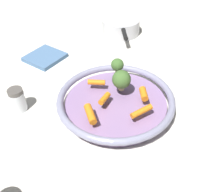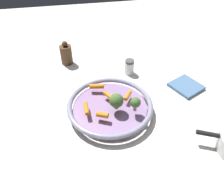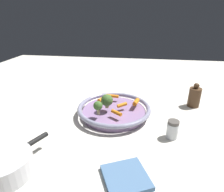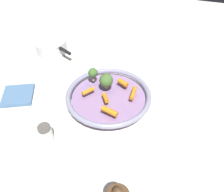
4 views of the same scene
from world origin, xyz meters
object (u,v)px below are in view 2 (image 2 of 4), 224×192
object	(u,v)px
broccoli_floret_edge	(135,103)
salt_shaker	(129,67)
serving_bowl	(110,107)
baby_carrot_near_rim	(86,108)
baby_carrot_right	(109,95)
baby_carrot_center	(102,115)
dish_towel	(186,86)
baby_carrot_back	(97,86)
broccoli_floret_mid	(116,101)
pepper_mill	(66,54)
baby_carrot_left	(128,96)

from	to	relation	value
broccoli_floret_edge	salt_shaker	world-z (taller)	broccoli_floret_edge
serving_bowl	baby_carrot_near_rim	world-z (taller)	baby_carrot_near_rim
baby_carrot_right	baby_carrot_center	distance (m)	0.11
baby_carrot_center	broccoli_floret_edge	size ratio (longest dim) A/B	0.75
baby_carrot_right	dish_towel	xyz separation A→B (m)	(-0.35, -0.05, -0.05)
baby_carrot_center	baby_carrot_back	xyz separation A→B (m)	(-0.00, -0.16, 0.00)
broccoli_floret_mid	dish_towel	xyz separation A→B (m)	(-0.33, -0.11, -0.07)
baby_carrot_center	broccoli_floret_edge	xyz separation A→B (m)	(-0.12, -0.01, 0.03)
baby_carrot_right	pepper_mill	bearing A→B (deg)	-66.23
broccoli_floret_edge	salt_shaker	distance (m)	0.29
baby_carrot_right	baby_carrot_near_rim	bearing A→B (deg)	31.00
salt_shaker	dish_towel	world-z (taller)	salt_shaker
baby_carrot_left	pepper_mill	xyz separation A→B (m)	(0.22, -0.35, -0.00)
baby_carrot_near_rim	dish_towel	size ratio (longest dim) A/B	0.51
baby_carrot_left	broccoli_floret_mid	xyz separation A→B (m)	(0.06, 0.05, 0.03)
serving_bowl	dish_towel	bearing A→B (deg)	-166.95
serving_bowl	baby_carrot_right	size ratio (longest dim) A/B	7.31
baby_carrot_right	baby_carrot_left	distance (m)	0.07
baby_carrot_center	salt_shaker	distance (m)	0.34
baby_carrot_right	baby_carrot_back	xyz separation A→B (m)	(0.04, -0.06, 0.00)
broccoli_floret_edge	baby_carrot_right	bearing A→B (deg)	-48.42
baby_carrot_back	salt_shaker	bearing A→B (deg)	-141.02
baby_carrot_right	broccoli_floret_edge	xyz separation A→B (m)	(-0.08, 0.09, 0.03)
baby_carrot_right	salt_shaker	bearing A→B (deg)	-123.81
dish_towel	salt_shaker	bearing A→B (deg)	-35.04
serving_bowl	baby_carrot_center	size ratio (longest dim) A/B	7.71
baby_carrot_center	baby_carrot_back	distance (m)	0.16
baby_carrot_center	pepper_mill	world-z (taller)	pepper_mill
baby_carrot_back	baby_carrot_left	bearing A→B (deg)	145.42
broccoli_floret_edge	pepper_mill	bearing A→B (deg)	-61.92
broccoli_floret_mid	salt_shaker	xyz separation A→B (m)	(-0.12, -0.26, -0.05)
broccoli_floret_edge	baby_carrot_center	bearing A→B (deg)	4.78
baby_carrot_center	dish_towel	xyz separation A→B (m)	(-0.39, -0.14, -0.05)
baby_carrot_left	baby_carrot_near_rim	distance (m)	0.17
baby_carrot_back	baby_carrot_left	size ratio (longest dim) A/B	1.17
baby_carrot_back	broccoli_floret_mid	size ratio (longest dim) A/B	0.94
serving_bowl	baby_carrot_right	world-z (taller)	baby_carrot_right
serving_bowl	baby_carrot_back	bearing A→B (deg)	-69.51
baby_carrot_left	baby_carrot_near_rim	world-z (taller)	baby_carrot_near_rim
serving_bowl	baby_carrot_back	xyz separation A→B (m)	(0.04, -0.10, 0.03)
baby_carrot_center	broccoli_floret_mid	world-z (taller)	broccoli_floret_mid
baby_carrot_left	salt_shaker	distance (m)	0.22
serving_bowl	baby_carrot_left	xyz separation A→B (m)	(-0.07, -0.02, 0.03)
pepper_mill	dish_towel	bearing A→B (deg)	149.55
serving_bowl	dish_towel	xyz separation A→B (m)	(-0.35, -0.08, -0.02)
serving_bowl	salt_shaker	distance (m)	0.27
baby_carrot_near_rim	broccoli_floret_mid	world-z (taller)	broccoli_floret_mid
baby_carrot_back	baby_carrot_near_rim	bearing A→B (deg)	64.69
baby_carrot_back	pepper_mill	distance (m)	0.30
baby_carrot_back	broccoli_floret_edge	xyz separation A→B (m)	(-0.12, 0.15, 0.03)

